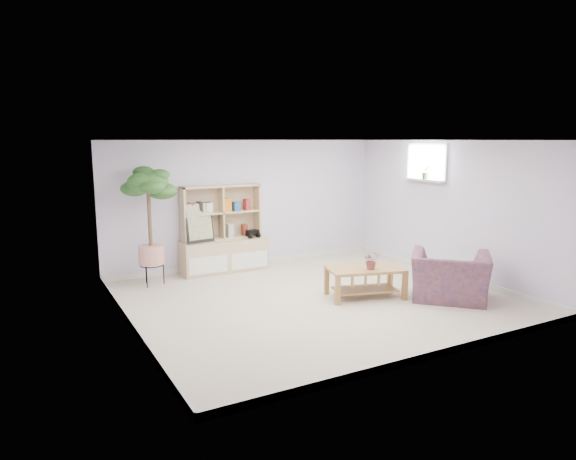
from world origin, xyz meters
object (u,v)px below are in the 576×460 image
floor_tree (150,227)px  armchair (450,273)px  storage_unit (224,229)px  coffee_table (365,282)px

floor_tree → armchair: floor_tree is taller
storage_unit → floor_tree: 1.44m
storage_unit → armchair: size_ratio=1.42×
storage_unit → coffee_table: size_ratio=1.39×
storage_unit → floor_tree: (-1.40, -0.27, 0.20)m
coffee_table → armchair: 1.28m
armchair → storage_unit: bearing=-8.6°
floor_tree → coffee_table: bearing=-39.5°
coffee_table → armchair: (1.05, -0.72, 0.18)m
coffee_table → armchair: armchair is taller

